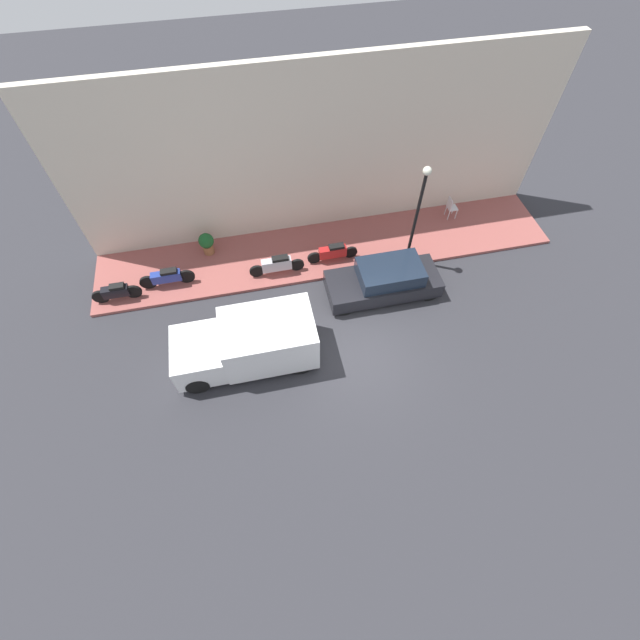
% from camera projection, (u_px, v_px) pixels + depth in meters
% --- Properties ---
extents(ground_plane, '(60.00, 60.00, 0.00)m').
position_uv_depth(ground_plane, '(358.00, 353.00, 14.87)').
color(ground_plane, '#2D2D33').
extents(sidewalk, '(3.06, 18.44, 0.13)m').
position_uv_depth(sidewalk, '(327.00, 249.00, 17.64)').
color(sidewalk, '#934C47').
rests_on(sidewalk, ground_plane).
extents(building_facade, '(0.30, 18.44, 6.80)m').
position_uv_depth(building_facade, '(318.00, 154.00, 15.85)').
color(building_facade, beige).
rests_on(building_facade, ground_plane).
extents(parked_car, '(1.68, 4.21, 1.36)m').
position_uv_depth(parked_car, '(385.00, 280.00, 15.92)').
color(parked_car, black).
rests_on(parked_car, ground_plane).
extents(delivery_van, '(2.00, 4.63, 1.82)m').
position_uv_depth(delivery_van, '(247.00, 343.00, 13.98)').
color(delivery_van, white).
rests_on(delivery_van, ground_plane).
extents(motorcycle_red, '(0.30, 2.02, 0.76)m').
position_uv_depth(motorcycle_red, '(333.00, 252.00, 16.89)').
color(motorcycle_red, '#B21E1E').
rests_on(motorcycle_red, sidewalk).
extents(motorcycle_blue, '(0.30, 2.05, 0.78)m').
position_uv_depth(motorcycle_blue, '(167.00, 277.00, 16.12)').
color(motorcycle_blue, navy).
rests_on(motorcycle_blue, sidewalk).
extents(scooter_silver, '(0.30, 2.14, 0.84)m').
position_uv_depth(scooter_silver, '(277.00, 265.00, 16.45)').
color(scooter_silver, '#B7B7BF').
rests_on(scooter_silver, sidewalk).
extents(motorcycle_black, '(0.30, 1.77, 0.77)m').
position_uv_depth(motorcycle_black, '(116.00, 292.00, 15.72)').
color(motorcycle_black, black).
rests_on(motorcycle_black, sidewalk).
extents(streetlamp, '(0.30, 0.30, 4.25)m').
position_uv_depth(streetlamp, '(419.00, 206.00, 15.08)').
color(streetlamp, black).
rests_on(streetlamp, sidewalk).
extents(potted_plant, '(0.60, 0.60, 0.95)m').
position_uv_depth(potted_plant, '(207.00, 243.00, 17.02)').
color(potted_plant, brown).
rests_on(potted_plant, sidewalk).
extents(cafe_chair, '(0.40, 0.40, 0.98)m').
position_uv_depth(cafe_chair, '(451.00, 207.00, 18.23)').
color(cafe_chair, silver).
rests_on(cafe_chair, sidewalk).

